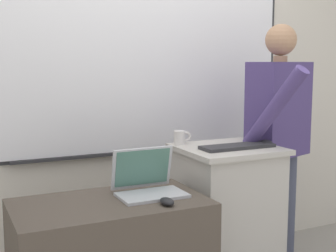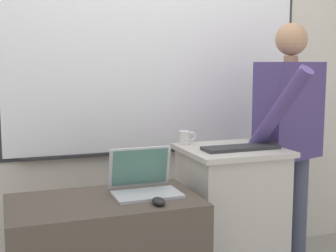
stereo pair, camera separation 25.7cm
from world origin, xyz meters
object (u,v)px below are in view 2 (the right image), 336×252
lectern_podium (230,224)px  laptop (144,181)px  computer_mouse_by_laptop (159,201)px  person_presenter (289,134)px  wireless_keyboard (241,148)px  coffee_mug (185,138)px  computer_mouse_by_keyboard (272,144)px

lectern_podium → laptop: laptop is taller
computer_mouse_by_laptop → person_presenter: bearing=25.1°
wireless_keyboard → coffee_mug: coffee_mug is taller
person_presenter → laptop: (-1.06, -0.27, -0.15)m
person_presenter → computer_mouse_by_keyboard: 0.29m
computer_mouse_by_keyboard → lectern_podium: bearing=166.0°
lectern_podium → computer_mouse_by_laptop: bearing=-146.9°
person_presenter → laptop: 1.11m
wireless_keyboard → coffee_mug: size_ratio=3.88×
lectern_podium → wireless_keyboard: (0.02, -0.07, 0.48)m
laptop → computer_mouse_by_laptop: laptop is taller
lectern_podium → person_presenter: person_presenter is taller
person_presenter → coffee_mug: bearing=155.1°
person_presenter → laptop: size_ratio=4.97×
coffee_mug → wireless_keyboard: bearing=-48.6°
computer_mouse_by_laptop → computer_mouse_by_keyboard: size_ratio=1.00×
laptop → computer_mouse_by_keyboard: size_ratio=3.39×
laptop → wireless_keyboard: size_ratio=0.75×
person_presenter → wireless_keyboard: (-0.45, -0.18, -0.03)m
person_presenter → computer_mouse_by_keyboard: person_presenter is taller
wireless_keyboard → laptop: bearing=-171.6°
wireless_keyboard → lectern_podium: bearing=108.6°
lectern_podium → computer_mouse_by_keyboard: bearing=-14.0°
person_presenter → computer_mouse_by_keyboard: size_ratio=16.86×
wireless_keyboard → computer_mouse_by_laptop: (-0.61, -0.31, -0.17)m
lectern_podium → coffee_mug: (-0.22, 0.20, 0.51)m
computer_mouse_by_laptop → laptop: bearing=92.0°
lectern_podium → computer_mouse_by_laptop: (-0.59, -0.38, 0.31)m
computer_mouse_by_keyboard → coffee_mug: 0.53m
computer_mouse_by_laptop → coffee_mug: 0.72m
person_presenter → coffee_mug: (-0.69, 0.09, 0.00)m
lectern_podium → wireless_keyboard: bearing=-71.4°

